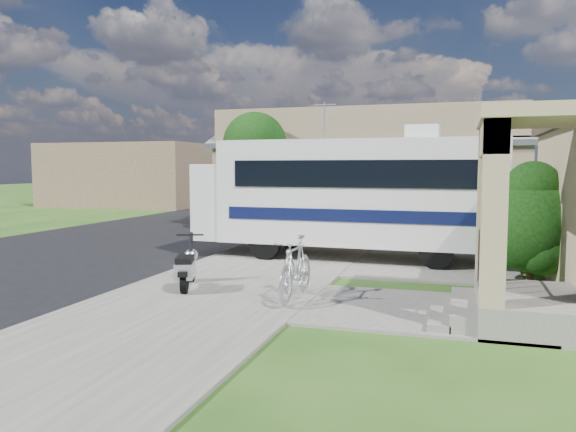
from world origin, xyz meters
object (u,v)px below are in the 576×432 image
(garden_hose, at_px, (464,298))
(bicycle, at_px, (295,271))
(scooter, at_px, (187,268))
(pickup_truck, at_px, (241,204))
(van, at_px, (280,196))
(motorhome, at_px, (350,193))
(shrub, at_px, (535,222))

(garden_hose, bearing_deg, bicycle, -163.73)
(scooter, height_order, pickup_truck, pickup_truck)
(van, bearing_deg, bicycle, -63.36)
(van, bearing_deg, scooter, -69.19)
(scooter, xyz_separation_m, pickup_truck, (-4.56, 14.27, 0.30))
(motorhome, distance_m, garden_hose, 5.59)
(motorhome, height_order, shrub, motorhome)
(pickup_truck, bearing_deg, van, -96.81)
(scooter, distance_m, pickup_truck, 14.98)
(bicycle, bearing_deg, van, 109.11)
(van, bearing_deg, garden_hose, -55.32)
(shrub, height_order, bicycle, shrub)
(shrub, xyz_separation_m, bicycle, (-4.43, -2.92, -0.77))
(motorhome, distance_m, van, 17.29)
(motorhome, distance_m, shrub, 5.01)
(shrub, bearing_deg, bicycle, -146.58)
(bicycle, xyz_separation_m, pickup_truck, (-6.92, 14.49, 0.19))
(motorhome, xyz_separation_m, scooter, (-2.38, -5.04, -1.34))
(motorhome, xyz_separation_m, bicycle, (-0.02, -5.27, -1.24))
(shrub, distance_m, garden_hose, 2.77)
(shrub, bearing_deg, motorhome, 151.98)
(van, height_order, garden_hose, van)
(shrub, xyz_separation_m, van, (-11.53, 18.07, -0.49))
(scooter, bearing_deg, motorhome, 44.86)
(motorhome, xyz_separation_m, pickup_truck, (-6.94, 9.23, -1.04))
(scooter, xyz_separation_m, van, (-4.74, 20.77, 0.39))
(shrub, distance_m, bicycle, 5.36)
(van, bearing_deg, shrub, -49.52)
(scooter, xyz_separation_m, bicycle, (2.36, -0.23, 0.11))
(shrub, relative_size, pickup_truck, 0.47)
(scooter, bearing_deg, bicycle, -25.38)
(shrub, bearing_deg, scooter, -158.36)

